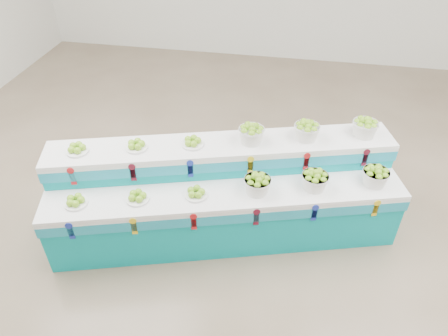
{
  "coord_description": "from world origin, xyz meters",
  "views": [
    {
      "loc": [
        0.23,
        -3.29,
        3.51
      ],
      "look_at": [
        -0.39,
        0.04,
        0.87
      ],
      "focal_mm": 33.52,
      "sensor_mm": 36.0,
      "label": 1
    }
  ],
  "objects_px": {
    "basket_lower_left": "(257,184)",
    "basket_upper_right": "(365,127)",
    "display_stand": "(224,194)",
    "plate_upper_mid": "(136,145)"
  },
  "relations": [
    {
      "from": "display_stand",
      "to": "basket_upper_right",
      "type": "xyz_separation_m",
      "value": [
        1.4,
        0.65,
        0.61
      ]
    },
    {
      "from": "display_stand",
      "to": "plate_upper_mid",
      "type": "relative_size",
      "value": 15.92
    },
    {
      "from": "basket_lower_left",
      "to": "plate_upper_mid",
      "type": "xyz_separation_m",
      "value": [
        -1.27,
        0.1,
        0.25
      ]
    },
    {
      "from": "basket_lower_left",
      "to": "plate_upper_mid",
      "type": "distance_m",
      "value": 1.3
    },
    {
      "from": "basket_lower_left",
      "to": "basket_upper_right",
      "type": "bearing_deg",
      "value": 37.01
    },
    {
      "from": "display_stand",
      "to": "basket_upper_right",
      "type": "bearing_deg",
      "value": 8.48
    },
    {
      "from": "display_stand",
      "to": "basket_lower_left",
      "type": "distance_m",
      "value": 0.5
    },
    {
      "from": "display_stand",
      "to": "plate_upper_mid",
      "type": "xyz_separation_m",
      "value": [
        -0.91,
        -0.03,
        0.56
      ]
    },
    {
      "from": "display_stand",
      "to": "plate_upper_mid",
      "type": "height_order",
      "value": "plate_upper_mid"
    },
    {
      "from": "plate_upper_mid",
      "to": "basket_upper_right",
      "type": "bearing_deg",
      "value": 16.5
    }
  ]
}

